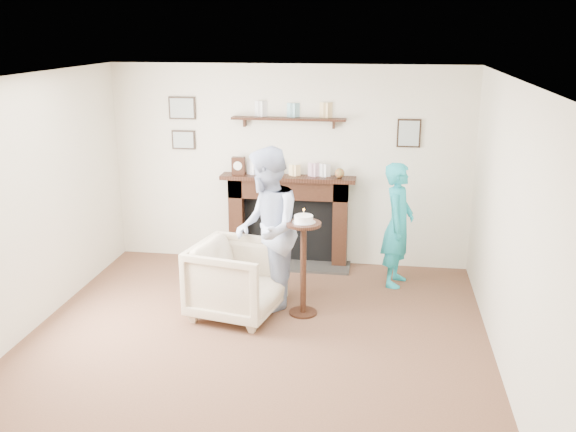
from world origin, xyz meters
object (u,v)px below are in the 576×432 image
object	(u,v)px
pedestal_table	(303,250)
armchair	(238,314)
woman	(395,283)
man	(267,306)

from	to	relation	value
pedestal_table	armchair	bearing A→B (deg)	-169.45
woman	pedestal_table	xyz separation A→B (m)	(-0.98, -0.99, 0.71)
woman	pedestal_table	bearing A→B (deg)	148.61
man	pedestal_table	xyz separation A→B (m)	(0.41, -0.14, 0.71)
armchair	man	bearing A→B (deg)	-33.67
woman	pedestal_table	distance (m)	1.56
woman	man	bearing A→B (deg)	134.76
woman	pedestal_table	size ratio (longest dim) A/B	1.26
man	woman	distance (m)	1.63
man	pedestal_table	distance (m)	0.83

